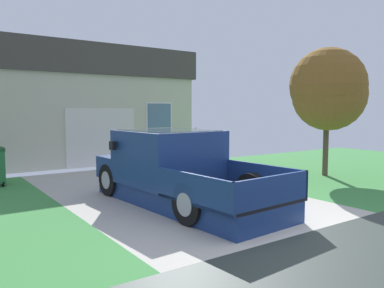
{
  "coord_description": "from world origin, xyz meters",
  "views": [
    {
      "loc": [
        -5.03,
        -4.21,
        2.12
      ],
      "look_at": [
        0.39,
        3.57,
        1.3
      ],
      "focal_mm": 35.77,
      "sensor_mm": 36.0,
      "label": 1
    }
  ],
  "objects_px": {
    "pickup_truck": "(174,169)",
    "handbag": "(197,185)",
    "front_yard_tree": "(328,90)",
    "person_with_hat": "(195,154)",
    "house_with_garage": "(81,105)"
  },
  "relations": [
    {
      "from": "pickup_truck",
      "to": "front_yard_tree",
      "type": "xyz_separation_m",
      "value": [
        5.73,
        -0.02,
        2.03
      ]
    },
    {
      "from": "pickup_truck",
      "to": "front_yard_tree",
      "type": "relative_size",
      "value": 1.26
    },
    {
      "from": "house_with_garage",
      "to": "front_yard_tree",
      "type": "xyz_separation_m",
      "value": [
        4.77,
        -9.27,
        0.4
      ]
    },
    {
      "from": "house_with_garage",
      "to": "front_yard_tree",
      "type": "relative_size",
      "value": 2.08
    },
    {
      "from": "pickup_truck",
      "to": "handbag",
      "type": "bearing_deg",
      "value": 28.21
    },
    {
      "from": "pickup_truck",
      "to": "house_with_garage",
      "type": "distance_m",
      "value": 9.44
    },
    {
      "from": "handbag",
      "to": "person_with_hat",
      "type": "bearing_deg",
      "value": 62.91
    },
    {
      "from": "handbag",
      "to": "pickup_truck",
      "type": "bearing_deg",
      "value": -147.92
    },
    {
      "from": "handbag",
      "to": "house_with_garage",
      "type": "distance_m",
      "value": 8.79
    },
    {
      "from": "house_with_garage",
      "to": "pickup_truck",
      "type": "bearing_deg",
      "value": -95.97
    },
    {
      "from": "house_with_garage",
      "to": "front_yard_tree",
      "type": "bearing_deg",
      "value": -62.8
    },
    {
      "from": "pickup_truck",
      "to": "handbag",
      "type": "height_order",
      "value": "pickup_truck"
    },
    {
      "from": "person_with_hat",
      "to": "handbag",
      "type": "bearing_deg",
      "value": 14.72
    },
    {
      "from": "pickup_truck",
      "to": "front_yard_tree",
      "type": "distance_m",
      "value": 6.08
    },
    {
      "from": "handbag",
      "to": "front_yard_tree",
      "type": "bearing_deg",
      "value": -9.68
    }
  ]
}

